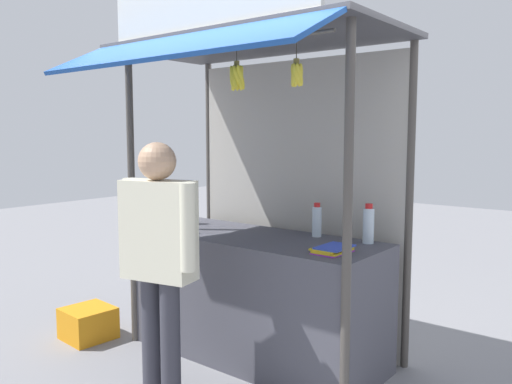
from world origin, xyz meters
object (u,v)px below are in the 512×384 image
object	(u,v)px
banana_bunch_rightmost	(237,78)
banana_bunch_leftmost	(297,75)
water_bottle_rear_center	(182,208)
water_bottle_front_right	(317,221)
magazine_stack_far_right	(333,249)
plastic_crate	(88,323)
water_bottle_center	(368,225)
magazine_stack_mid_right	(177,231)
vendor_person	(159,247)

from	to	relation	value
banana_bunch_rightmost	banana_bunch_leftmost	xyz separation A→B (m)	(0.47, 0.00, -0.01)
water_bottle_rear_center	water_bottle_front_right	world-z (taller)	water_bottle_rear_center
magazine_stack_far_right	plastic_crate	world-z (taller)	magazine_stack_far_right
water_bottle_center	banana_bunch_rightmost	bearing A→B (deg)	-126.13
magazine_stack_mid_right	banana_bunch_leftmost	size ratio (longest dim) A/B	0.89
water_bottle_rear_center	water_bottle_front_right	bearing A→B (deg)	11.07
water_bottle_rear_center	banana_bunch_rightmost	distance (m)	1.60
magazine_stack_mid_right	water_bottle_front_right	bearing A→B (deg)	32.62
water_bottle_center	magazine_stack_mid_right	distance (m)	1.52
banana_bunch_leftmost	plastic_crate	size ratio (longest dim) A/B	0.76
water_bottle_center	vendor_person	distance (m)	1.52
magazine_stack_mid_right	banana_bunch_rightmost	world-z (taller)	banana_bunch_rightmost
water_bottle_rear_center	banana_bunch_rightmost	size ratio (longest dim) A/B	1.04
water_bottle_center	magazine_stack_mid_right	world-z (taller)	water_bottle_center
banana_bunch_rightmost	water_bottle_front_right	bearing A→B (deg)	79.09
water_bottle_front_right	plastic_crate	world-z (taller)	water_bottle_front_right
water_bottle_rear_center	magazine_stack_far_right	distance (m)	1.66
magazine_stack_mid_right	banana_bunch_rightmost	xyz separation A→B (m)	(0.79, -0.18, 1.15)
water_bottle_front_right	plastic_crate	bearing A→B (deg)	-152.64
water_bottle_front_right	water_bottle_center	bearing A→B (deg)	2.35
water_bottle_center	banana_bunch_rightmost	distance (m)	1.43
water_bottle_rear_center	magazine_stack_mid_right	distance (m)	0.49
water_bottle_front_right	banana_bunch_leftmost	bearing A→B (deg)	-67.42
water_bottle_rear_center	banana_bunch_leftmost	xyz separation A→B (m)	(1.58, -0.53, 1.01)
water_bottle_front_right	banana_bunch_leftmost	size ratio (longest dim) A/B	0.91
water_bottle_rear_center	magazine_stack_mid_right	xyz separation A→B (m)	(0.31, -0.36, -0.12)
magazine_stack_mid_right	magazine_stack_far_right	bearing A→B (deg)	8.26
water_bottle_center	magazine_stack_far_right	xyz separation A→B (m)	(-0.05, -0.43, -0.11)
magazine_stack_mid_right	vendor_person	xyz separation A→B (m)	(0.48, -0.60, 0.04)
magazine_stack_mid_right	plastic_crate	world-z (taller)	magazine_stack_mid_right
magazine_stack_far_right	banana_bunch_rightmost	distance (m)	1.32
magazine_stack_far_right	banana_bunch_rightmost	bearing A→B (deg)	-145.41
water_bottle_rear_center	magazine_stack_mid_right	world-z (taller)	water_bottle_rear_center
water_bottle_rear_center	banana_bunch_leftmost	distance (m)	1.95
water_bottle_center	magazine_stack_far_right	world-z (taller)	water_bottle_center
water_bottle_rear_center	magazine_stack_mid_right	bearing A→B (deg)	-48.72
water_bottle_front_right	banana_bunch_leftmost	xyz separation A→B (m)	(0.32, -0.78, 1.03)
water_bottle_center	magazine_stack_mid_right	xyz separation A→B (m)	(-1.38, -0.62, -0.11)
water_bottle_rear_center	banana_bunch_leftmost	size ratio (longest dim) A/B	1.04
magazine_stack_far_right	plastic_crate	xyz separation A→B (m)	(-2.14, -0.50, -0.87)
magazine_stack_mid_right	vendor_person	size ratio (longest dim) A/B	0.15
vendor_person	magazine_stack_mid_right	bearing A→B (deg)	115.78
water_bottle_front_right	magazine_stack_mid_right	size ratio (longest dim) A/B	1.02
banana_bunch_rightmost	water_bottle_center	bearing A→B (deg)	53.87
banana_bunch_rightmost	vendor_person	size ratio (longest dim) A/B	0.17
water_bottle_front_right	magazine_stack_far_right	world-z (taller)	water_bottle_front_right
magazine_stack_far_right	water_bottle_front_right	bearing A→B (deg)	132.94
water_bottle_center	magazine_stack_mid_right	bearing A→B (deg)	-155.67
banana_bunch_rightmost	banana_bunch_leftmost	bearing A→B (deg)	0.13
water_bottle_rear_center	water_bottle_front_right	distance (m)	1.28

